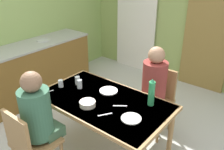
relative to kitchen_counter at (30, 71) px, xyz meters
name	(u,v)px	position (x,y,z in m)	size (l,w,h in m)	color
ground_plane	(88,147)	(1.62, -0.35, -0.45)	(6.56, 6.56, 0.00)	beige
wall_back	(185,4)	(1.62, 2.17, 0.97)	(4.11, 0.10, 2.84)	#94AB5C
wall_left	(25,7)	(-0.33, 0.28, 0.97)	(0.10, 3.78, 2.84)	#8FAE5D
door_wooden	(208,34)	(2.12, 2.09, 0.55)	(0.80, 0.05, 2.00)	olive
curtain_panel	(136,12)	(0.68, 2.07, 0.74)	(0.90, 0.03, 2.38)	white
kitchen_counter	(30,71)	(0.00, 0.00, 0.00)	(0.61, 2.17, 0.91)	brown
dining_table	(104,105)	(1.83, -0.27, 0.20)	(1.48, 0.85, 0.73)	#997143
chair_near_diner	(30,142)	(1.53, -1.05, 0.05)	(0.40, 0.40, 0.87)	#997143
chair_far_diner	(157,97)	(2.09, 0.51, 0.05)	(0.40, 0.40, 0.87)	#997143
person_near_diner	(37,112)	(1.53, -0.92, 0.33)	(0.30, 0.37, 0.77)	#3B5F43
person_far_diner	(154,81)	(2.09, 0.37, 0.33)	(0.30, 0.37, 0.77)	brown
water_bottle_green_near	(152,93)	(2.28, -0.03, 0.42)	(0.07, 0.07, 0.31)	#309957
serving_bowl_center	(88,104)	(1.77, -0.47, 0.30)	(0.17, 0.17, 0.06)	#EEE1C9
dinner_plate_near_left	(109,91)	(1.75, -0.09, 0.28)	(0.22, 0.22, 0.01)	white
dinner_plate_near_right	(131,118)	(2.26, -0.37, 0.28)	(0.20, 0.20, 0.01)	white
drinking_glass_by_near_diner	(80,84)	(1.43, -0.24, 0.33)	(0.06, 0.06, 0.11)	silver
drinking_glass_by_far_diner	(77,80)	(1.33, -0.19, 0.33)	(0.06, 0.06, 0.10)	silver
drinking_glass_spare_center	(61,83)	(1.22, -0.36, 0.32)	(0.06, 0.06, 0.09)	silver
cutlery_knife_near	(105,115)	(2.02, -0.48, 0.28)	(0.15, 0.02, 0.00)	silver
cutlery_fork_near	(48,92)	(1.21, -0.55, 0.28)	(0.15, 0.02, 0.00)	silver
cutlery_knife_far	(120,106)	(2.04, -0.26, 0.28)	(0.15, 0.02, 0.00)	silver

